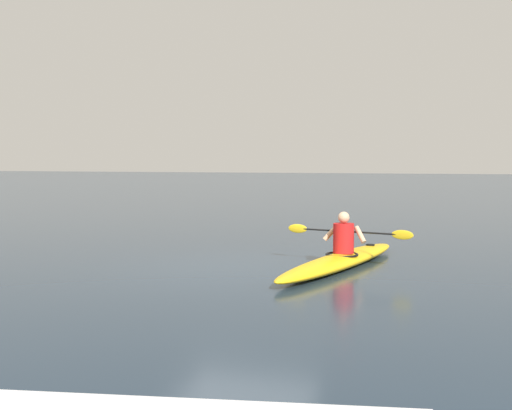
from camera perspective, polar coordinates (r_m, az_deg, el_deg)
The scene contains 3 objects.
ground_plane at distance 11.69m, azimuth -1.12°, elevation -5.61°, with size 160.00×160.00×0.00m, color #1E2D3D.
kayak at distance 11.88m, azimuth 7.52°, elevation -4.86°, with size 1.77×5.00×0.25m.
kayaker at distance 11.92m, azimuth 7.76°, elevation -2.68°, with size 2.41×0.68×0.76m.
Camera 1 is at (-3.62, 10.94, 1.96)m, focal length 45.42 mm.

